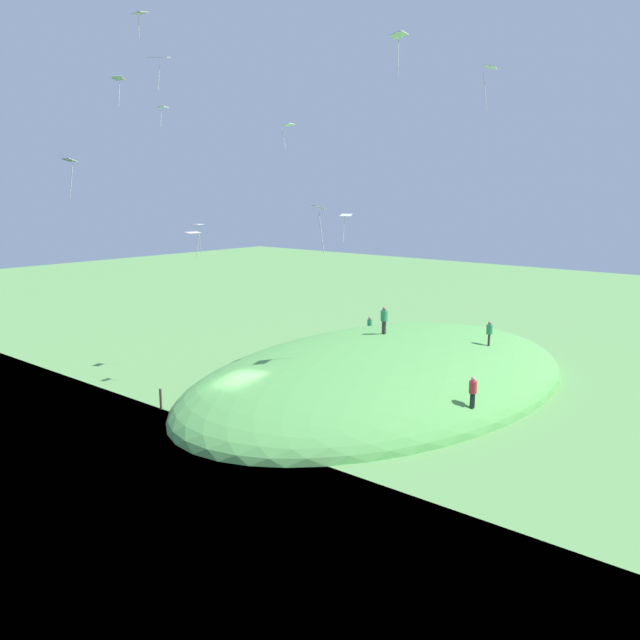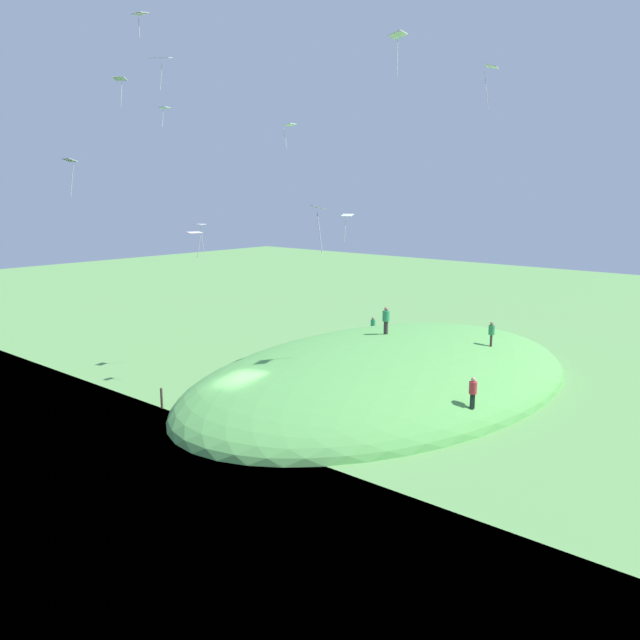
# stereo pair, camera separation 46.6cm
# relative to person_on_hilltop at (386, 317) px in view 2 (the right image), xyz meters

# --- Properties ---
(ground_plane) EXTENTS (160.00, 160.00, 0.00)m
(ground_plane) POSITION_rel_person_on_hilltop_xyz_m (-11.74, 1.66, -3.95)
(ground_plane) COLOR #639D52
(grass_hill) EXTENTS (31.68, 19.43, 5.68)m
(grass_hill) POSITION_rel_person_on_hilltop_xyz_m (-1.31, -1.16, -3.95)
(grass_hill) COLOR #5CA850
(grass_hill) RESTS_ON ground_plane
(person_on_hilltop) EXTENTS (0.50, 0.50, 1.82)m
(person_on_hilltop) POSITION_rel_person_on_hilltop_xyz_m (0.00, 0.00, 0.00)
(person_on_hilltop) COLOR #3B312F
(person_on_hilltop) RESTS_ON grass_hill
(person_near_shore) EXTENTS (0.49, 0.49, 1.75)m
(person_near_shore) POSITION_rel_person_on_hilltop_xyz_m (8.80, 7.61, -2.84)
(person_near_shore) COLOR black
(person_near_shore) RESTS_ON ground_plane
(person_walking_path) EXTENTS (0.48, 0.48, 1.60)m
(person_walking_path) POSITION_rel_person_on_hilltop_xyz_m (3.29, -5.97, -0.62)
(person_walking_path) COLOR #3E2B29
(person_walking_path) RESTS_ON grass_hill
(person_with_child) EXTENTS (0.56, 0.56, 1.68)m
(person_with_child) POSITION_rel_person_on_hilltop_xyz_m (-5.68, -9.57, -1.71)
(person_with_child) COLOR black
(person_with_child) RESTS_ON grass_hill
(kite_0) EXTENTS (0.73, 0.66, 1.46)m
(kite_0) POSITION_rel_person_on_hilltop_xyz_m (-5.70, 3.25, 11.99)
(kite_0) COLOR white
(kite_1) EXTENTS (0.99, 0.78, 1.89)m
(kite_1) POSITION_rel_person_on_hilltop_xyz_m (-9.64, -7.22, 14.89)
(kite_1) COLOR white
(kite_2) EXTENTS (0.80, 0.72, 1.13)m
(kite_2) POSITION_rel_person_on_hilltop_xyz_m (-11.10, 8.16, 12.92)
(kite_2) COLOR white
(kite_3) EXTENTS (0.77, 0.84, 1.66)m
(kite_3) POSITION_rel_person_on_hilltop_xyz_m (-13.05, 9.55, 14.38)
(kite_3) COLOR white
(kite_4) EXTENTS (1.07, 0.90, 2.25)m
(kite_4) POSITION_rel_person_on_hilltop_xyz_m (-1.63, -7.62, 14.52)
(kite_4) COLOR silver
(kite_5) EXTENTS (0.65, 0.80, 1.71)m
(kite_5) POSITION_rel_person_on_hilltop_xyz_m (-3.88, 0.26, 6.65)
(kite_5) COLOR white
(kite_6) EXTENTS (1.37, 1.45, 1.97)m
(kite_6) POSITION_rel_person_on_hilltop_xyz_m (-10.45, 9.17, 15.88)
(kite_6) COLOR white
(kite_7) EXTENTS (0.96, 0.78, 1.53)m
(kite_7) POSITION_rel_person_on_hilltop_xyz_m (-10.71, 6.23, 5.75)
(kite_7) COLOR silver
(kite_8) EXTENTS (0.97, 1.03, 2.06)m
(kite_8) POSITION_rel_person_on_hilltop_xyz_m (-13.66, -6.06, 7.41)
(kite_8) COLOR white
(kite_9) EXTENTS (0.52, 0.74, 1.16)m
(kite_9) POSITION_rel_person_on_hilltop_xyz_m (-15.60, 3.54, 16.46)
(kite_9) COLOR silver
(kite_10) EXTENTS (0.89, 0.74, 1.99)m
(kite_10) POSITION_rel_person_on_hilltop_xyz_m (-6.62, 10.81, 5.83)
(kite_10) COLOR silver
(kite_11) EXTENTS (0.50, 0.69, 1.83)m
(kite_11) POSITION_rel_person_on_hilltop_xyz_m (-18.99, 4.83, 9.48)
(kite_11) COLOR white
(mooring_post) EXTENTS (0.14, 0.14, 1.21)m
(mooring_post) POSITION_rel_person_on_hilltop_xyz_m (-14.13, 5.40, -3.34)
(mooring_post) COLOR brown
(mooring_post) RESTS_ON ground_plane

